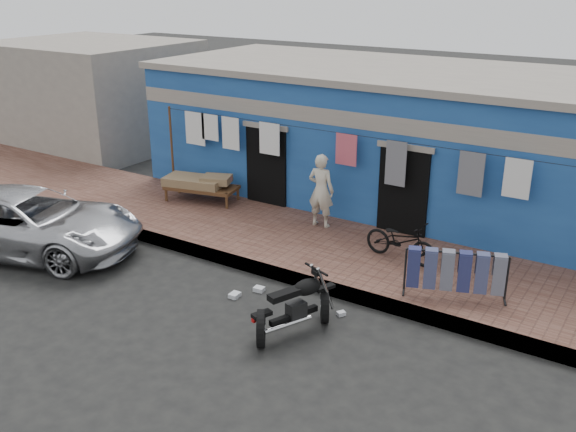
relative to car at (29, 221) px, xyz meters
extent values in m
plane|color=black|center=(5.04, 0.11, -0.68)|extent=(80.00, 80.00, 0.00)
cube|color=brown|center=(5.04, 3.11, -0.55)|extent=(28.00, 3.00, 0.25)
cube|color=gray|center=(5.04, 1.66, -0.55)|extent=(28.00, 0.10, 0.25)
cube|color=navy|center=(5.04, 7.11, 0.92)|extent=(12.00, 5.00, 3.20)
cube|color=#9E9384|center=(5.04, 4.67, 1.87)|extent=(12.00, 0.14, 0.35)
cube|color=#9E9384|center=(5.04, 7.11, 2.60)|extent=(12.20, 5.20, 0.16)
cube|color=black|center=(2.84, 4.59, 0.37)|extent=(1.10, 0.10, 2.10)
cube|color=black|center=(6.34, 4.59, 0.37)|extent=(1.10, 0.10, 2.10)
cube|color=#9E9384|center=(-5.96, 7.11, 1.02)|extent=(6.00, 5.00, 3.40)
cylinder|color=brown|center=(0.04, 4.36, 0.62)|extent=(0.06, 0.06, 2.10)
cylinder|color=black|center=(5.04, 4.36, 1.62)|extent=(10.00, 0.01, 0.01)
cube|color=silver|center=(0.86, 4.36, 1.21)|extent=(0.60, 0.02, 0.82)
cube|color=silver|center=(1.34, 4.36, 1.30)|extent=(0.50, 0.02, 0.64)
cube|color=silver|center=(1.97, 4.36, 1.23)|extent=(0.50, 0.02, 0.79)
cube|color=silver|center=(3.09, 4.36, 1.25)|extent=(0.55, 0.02, 0.75)
cube|color=#C34D5D|center=(5.07, 4.36, 1.28)|extent=(0.50, 0.02, 0.69)
cube|color=slate|center=(6.23, 4.36, 1.15)|extent=(0.45, 0.02, 0.95)
cube|color=slate|center=(7.79, 4.36, 1.19)|extent=(0.50, 0.02, 0.87)
cube|color=silver|center=(8.66, 4.36, 1.24)|extent=(0.50, 0.02, 0.76)
imported|color=silver|center=(0.00, 0.00, 0.00)|extent=(5.24, 3.57, 1.35)
imported|color=beige|center=(4.68, 3.99, 0.39)|extent=(0.61, 0.42, 1.64)
imported|color=black|center=(6.89, 3.27, 0.06)|extent=(1.55, 0.69, 0.97)
cube|color=silver|center=(5.07, 1.08, -0.63)|extent=(0.20, 0.16, 0.08)
cube|color=silver|center=(6.76, 1.11, -0.64)|extent=(0.16, 0.17, 0.07)
cube|color=silver|center=(4.83, 0.65, -0.64)|extent=(0.17, 0.21, 0.08)
camera|label=1|loc=(11.21, -7.51, 4.83)|focal=40.00mm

